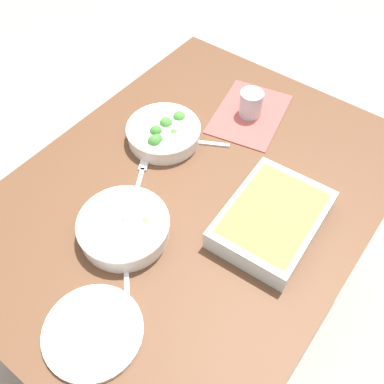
# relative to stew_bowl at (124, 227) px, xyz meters

# --- Properties ---
(ground_plane) EXTENTS (6.00, 6.00, 0.00)m
(ground_plane) POSITION_rel_stew_bowl_xyz_m (-0.21, 0.05, -0.77)
(ground_plane) COLOR #9E9389
(dining_table) EXTENTS (1.20, 0.90, 0.74)m
(dining_table) POSITION_rel_stew_bowl_xyz_m (-0.21, 0.05, -0.12)
(dining_table) COLOR brown
(dining_table) RESTS_ON ground_plane
(placemat) EXTENTS (0.32, 0.26, 0.00)m
(placemat) POSITION_rel_stew_bowl_xyz_m (-0.57, 0.01, -0.03)
(placemat) COLOR #B24C47
(placemat) RESTS_ON dining_table
(stew_bowl) EXTENTS (0.23, 0.23, 0.06)m
(stew_bowl) POSITION_rel_stew_bowl_xyz_m (0.00, 0.00, 0.00)
(stew_bowl) COLOR white
(stew_bowl) RESTS_ON dining_table
(broccoli_bowl) EXTENTS (0.22, 0.22, 0.07)m
(broccoli_bowl) POSITION_rel_stew_bowl_xyz_m (-0.32, -0.14, -0.00)
(broccoli_bowl) COLOR white
(broccoli_bowl) RESTS_ON dining_table
(baking_dish) EXTENTS (0.31, 0.24, 0.06)m
(baking_dish) POSITION_rel_stew_bowl_xyz_m (-0.24, 0.28, 0.00)
(baking_dish) COLOR silver
(baking_dish) RESTS_ON dining_table
(drink_cup) EXTENTS (0.07, 0.07, 0.08)m
(drink_cup) POSITION_rel_stew_bowl_xyz_m (-0.57, 0.01, 0.01)
(drink_cup) COLOR #B2BCC6
(drink_cup) RESTS_ON dining_table
(side_plate) EXTENTS (0.22, 0.22, 0.01)m
(side_plate) POSITION_rel_stew_bowl_xyz_m (0.23, 0.12, -0.03)
(side_plate) COLOR silver
(side_plate) RESTS_ON dining_table
(spoon_by_stew) EXTENTS (0.14, 0.14, 0.01)m
(spoon_by_stew) POSITION_rel_stew_bowl_xyz_m (0.08, 0.07, -0.03)
(spoon_by_stew) COLOR silver
(spoon_by_stew) RESTS_ON dining_table
(spoon_by_broccoli) EXTENTS (0.10, 0.16, 0.01)m
(spoon_by_broccoli) POSITION_rel_stew_bowl_xyz_m (-0.36, -0.06, -0.03)
(spoon_by_broccoli) COLOR silver
(spoon_by_broccoli) RESTS_ON dining_table
(fork_on_table) EXTENTS (0.16, 0.10, 0.01)m
(fork_on_table) POSITION_rel_stew_bowl_xyz_m (-0.16, -0.09, -0.03)
(fork_on_table) COLOR silver
(fork_on_table) RESTS_ON dining_table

